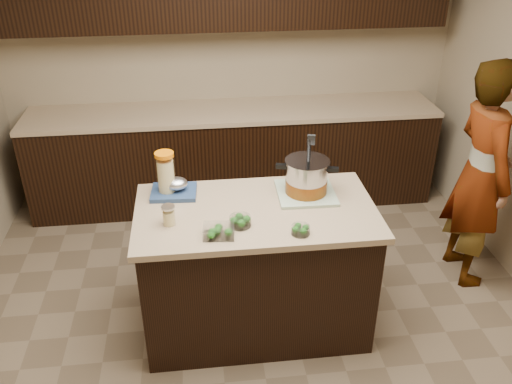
# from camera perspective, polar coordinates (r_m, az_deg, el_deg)

# --- Properties ---
(ground_plane) EXTENTS (4.00, 4.00, 0.00)m
(ground_plane) POSITION_cam_1_polar(r_m,az_deg,el_deg) (3.81, -0.00, -13.47)
(ground_plane) COLOR brown
(ground_plane) RESTS_ON ground
(room_shell) EXTENTS (4.04, 4.04, 2.72)m
(room_shell) POSITION_cam_1_polar(r_m,az_deg,el_deg) (2.93, -0.00, 11.92)
(room_shell) COLOR tan
(room_shell) RESTS_ON ground
(back_cabinets) EXTENTS (3.60, 0.63, 2.33)m
(back_cabinets) POSITION_cam_1_polar(r_m,az_deg,el_deg) (4.82, -2.49, 9.30)
(back_cabinets) COLOR black
(back_cabinets) RESTS_ON ground
(island) EXTENTS (1.46, 0.81, 0.90)m
(island) POSITION_cam_1_polar(r_m,az_deg,el_deg) (3.52, -0.00, -8.07)
(island) COLOR black
(island) RESTS_ON ground
(dish_towel) EXTENTS (0.37, 0.37, 0.02)m
(dish_towel) POSITION_cam_1_polar(r_m,az_deg,el_deg) (3.44, 5.26, -0.07)
(dish_towel) COLOR #668E5F
(dish_towel) RESTS_ON island
(stock_pot) EXTENTS (0.38, 0.34, 0.39)m
(stock_pot) POSITION_cam_1_polar(r_m,az_deg,el_deg) (3.39, 5.34, 1.43)
(stock_pot) COLOR #B7B7BC
(stock_pot) RESTS_ON dish_towel
(lemonade_pitcher) EXTENTS (0.16, 0.16, 0.29)m
(lemonade_pitcher) POSITION_cam_1_polar(r_m,az_deg,el_deg) (3.41, -9.46, 1.70)
(lemonade_pitcher) COLOR #D2C080
(lemonade_pitcher) RESTS_ON island
(mason_jar) EXTENTS (0.10, 0.10, 0.13)m
(mason_jar) POSITION_cam_1_polar(r_m,az_deg,el_deg) (3.14, -9.18, -2.49)
(mason_jar) COLOR #D2C080
(mason_jar) RESTS_ON island
(broccoli_tub_left) EXTENTS (0.15, 0.15, 0.06)m
(broccoli_tub_left) POSITION_cam_1_polar(r_m,az_deg,el_deg) (3.10, -1.67, -3.13)
(broccoli_tub_left) COLOR silver
(broccoli_tub_left) RESTS_ON island
(broccoli_tub_right) EXTENTS (0.11, 0.11, 0.05)m
(broccoli_tub_right) POSITION_cam_1_polar(r_m,az_deg,el_deg) (3.04, 4.71, -4.03)
(broccoli_tub_right) COLOR silver
(broccoli_tub_right) RESTS_ON island
(broccoli_tub_rect) EXTENTS (0.18, 0.14, 0.06)m
(broccoli_tub_rect) POSITION_cam_1_polar(r_m,az_deg,el_deg) (3.02, -3.95, -4.19)
(broccoli_tub_rect) COLOR silver
(broccoli_tub_rect) RESTS_ON island
(blue_tray) EXTENTS (0.30, 0.24, 0.11)m
(blue_tray) POSITION_cam_1_polar(r_m,az_deg,el_deg) (3.45, -8.53, 0.31)
(blue_tray) COLOR navy
(blue_tray) RESTS_ON island
(person) EXTENTS (0.41, 0.61, 1.66)m
(person) POSITION_cam_1_polar(r_m,az_deg,el_deg) (4.12, 22.56, 1.64)
(person) COLOR gray
(person) RESTS_ON ground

